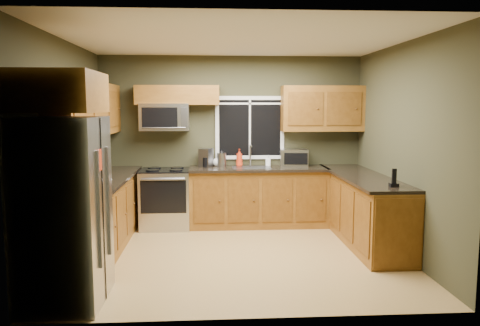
{
  "coord_description": "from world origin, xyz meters",
  "views": [
    {
      "loc": [
        -0.34,
        -5.79,
        1.9
      ],
      "look_at": [
        0.05,
        0.35,
        1.15
      ],
      "focal_mm": 35.0,
      "sensor_mm": 36.0,
      "label": 1
    }
  ],
  "objects": [
    {
      "name": "ceiling",
      "position": [
        0.0,
        0.0,
        2.7
      ],
      "size": [
        4.2,
        4.2,
        0.0
      ],
      "primitive_type": "plane",
      "rotation": [
        3.14,
        0.0,
        0.0
      ],
      "color": "white",
      "rests_on": "back_wall"
    },
    {
      "name": "base_cabinets_left",
      "position": [
        -1.8,
        0.48,
        0.45
      ],
      "size": [
        0.6,
        2.65,
        0.9
      ],
      "primitive_type": "cube",
      "color": "brown",
      "rests_on": "ground"
    },
    {
      "name": "front_wall",
      "position": [
        0.0,
        -1.8,
        1.35
      ],
      "size": [
        4.2,
        0.0,
        4.2
      ],
      "primitive_type": "plane",
      "rotation": [
        -1.57,
        0.0,
        0.0
      ],
      "color": "#363521",
      "rests_on": "ground"
    },
    {
      "name": "upper_cabinets_back_right",
      "position": [
        1.45,
        1.64,
        1.86
      ],
      "size": [
        1.3,
        0.33,
        0.72
      ],
      "primitive_type": "cube",
      "color": "brown",
      "rests_on": "back_wall"
    },
    {
      "name": "coffee_maker",
      "position": [
        -0.41,
        1.64,
        1.07
      ],
      "size": [
        0.24,
        0.28,
        0.29
      ],
      "color": "slate",
      "rests_on": "countertop_back"
    },
    {
      "name": "kettle",
      "position": [
        -0.16,
        1.65,
        1.06
      ],
      "size": [
        0.18,
        0.18,
        0.27
      ],
      "color": "#B7B7BC",
      "rests_on": "countertop_back"
    },
    {
      "name": "range",
      "position": [
        -1.05,
        1.47,
        0.47
      ],
      "size": [
        0.76,
        0.69,
        0.94
      ],
      "color": "#B7B7BC",
      "rests_on": "ground"
    },
    {
      "name": "left_wall",
      "position": [
        -2.1,
        0.0,
        1.35
      ],
      "size": [
        0.0,
        3.6,
        3.6
      ],
      "primitive_type": "plane",
      "rotation": [
        1.57,
        0.0,
        1.57
      ],
      "color": "#363521",
      "rests_on": "ground"
    },
    {
      "name": "paper_towel_roll",
      "position": [
        0.92,
        1.61,
        1.07
      ],
      "size": [
        0.14,
        0.14,
        0.28
      ],
      "color": "white",
      "rests_on": "countertop_back"
    },
    {
      "name": "upper_cabinets_back_left",
      "position": [
        -0.85,
        1.64,
        2.07
      ],
      "size": [
        1.3,
        0.33,
        0.3
      ],
      "primitive_type": "cube",
      "color": "brown",
      "rests_on": "back_wall"
    },
    {
      "name": "refrigerator",
      "position": [
        -1.74,
        -1.3,
        0.9
      ],
      "size": [
        0.74,
        0.9,
        1.8
      ],
      "color": "#B7B7BC",
      "rests_on": "ground"
    },
    {
      "name": "upper_cabinets_left",
      "position": [
        -1.94,
        0.48,
        1.86
      ],
      "size": [
        0.33,
        2.65,
        0.72
      ],
      "primitive_type": "cube",
      "color": "brown",
      "rests_on": "left_wall"
    },
    {
      "name": "right_wall",
      "position": [
        2.1,
        0.0,
        1.35
      ],
      "size": [
        0.0,
        3.6,
        3.6
      ],
      "primitive_type": "plane",
      "rotation": [
        1.57,
        0.0,
        -1.57
      ],
      "color": "#363521",
      "rests_on": "ground"
    },
    {
      "name": "cordless_phone",
      "position": [
        1.85,
        -0.39,
        1.01
      ],
      "size": [
        0.1,
        0.1,
        0.22
      ],
      "color": "black",
      "rests_on": "countertop_peninsula"
    },
    {
      "name": "back_wall",
      "position": [
        0.0,
        1.8,
        1.35
      ],
      "size": [
        4.2,
        0.0,
        4.2
      ],
      "primitive_type": "plane",
      "rotation": [
        1.57,
        0.0,
        0.0
      ],
      "color": "#363521",
      "rests_on": "ground"
    },
    {
      "name": "microwave",
      "position": [
        -1.05,
        1.61,
        1.73
      ],
      "size": [
        0.76,
        0.41,
        0.42
      ],
      "color": "#B7B7BC",
      "rests_on": "back_wall"
    },
    {
      "name": "toaster_oven",
      "position": [
        1.0,
        1.62,
        1.08
      ],
      "size": [
        0.47,
        0.38,
        0.27
      ],
      "color": "#B7B7BC",
      "rests_on": "countertop_back"
    },
    {
      "name": "countertop_left",
      "position": [
        -1.78,
        0.48,
        0.92
      ],
      "size": [
        0.65,
        2.65,
        0.04
      ],
      "primitive_type": "cube",
      "color": "black",
      "rests_on": "base_cabinets_left"
    },
    {
      "name": "base_cabinets_peninsula",
      "position": [
        1.8,
        0.54,
        0.45
      ],
      "size": [
        0.6,
        2.52,
        0.9
      ],
      "color": "brown",
      "rests_on": "ground"
    },
    {
      "name": "upper_cabinet_over_fridge",
      "position": [
        -1.74,
        -1.3,
        2.03
      ],
      "size": [
        0.72,
        0.9,
        0.38
      ],
      "primitive_type": "cube",
      "color": "brown",
      "rests_on": "left_wall"
    },
    {
      "name": "soap_bottle_c",
      "position": [
        -0.23,
        1.7,
        1.03
      ],
      "size": [
        0.17,
        0.17,
        0.18
      ],
      "primitive_type": "imported",
      "rotation": [
        0.0,
        0.0,
        -0.22
      ],
      "color": "white",
      "rests_on": "countertop_back"
    },
    {
      "name": "window",
      "position": [
        0.3,
        1.78,
        1.55
      ],
      "size": [
        1.12,
        0.03,
        1.02
      ],
      "color": "white",
      "rests_on": "back_wall"
    },
    {
      "name": "base_cabinets_back",
      "position": [
        0.42,
        1.5,
        0.45
      ],
      "size": [
        2.17,
        0.6,
        0.9
      ],
      "primitive_type": "cube",
      "color": "brown",
      "rests_on": "ground"
    },
    {
      "name": "countertop_peninsula",
      "position": [
        1.78,
        0.55,
        0.92
      ],
      "size": [
        0.65,
        2.5,
        0.04
      ],
      "primitive_type": "cube",
      "color": "black",
      "rests_on": "base_cabinets_peninsula"
    },
    {
      "name": "sink",
      "position": [
        0.3,
        1.49,
        0.95
      ],
      "size": [
        0.6,
        0.42,
        0.36
      ],
      "color": "slate",
      "rests_on": "countertop_back"
    },
    {
      "name": "soap_bottle_b",
      "position": [
        0.59,
        1.7,
        1.02
      ],
      "size": [
        0.09,
        0.09,
        0.17
      ],
      "primitive_type": "imported",
      "rotation": [
        0.0,
        0.0,
        -0.21
      ],
      "color": "white",
      "rests_on": "countertop_back"
    },
    {
      "name": "soap_bottle_a",
      "position": [
        0.12,
        1.63,
        1.08
      ],
      "size": [
        0.13,
        0.13,
        0.28
      ],
      "primitive_type": "imported",
      "rotation": [
        0.0,
        0.0,
        0.17
      ],
      "color": "red",
      "rests_on": "countertop_back"
    },
    {
      "name": "floor",
      "position": [
        0.0,
        0.0,
        0.0
      ],
      "size": [
        4.2,
        4.2,
        0.0
      ],
      "primitive_type": "plane",
      "color": "#AA844A",
      "rests_on": "ground"
    },
    {
      "name": "countertop_back",
      "position": [
        0.42,
        1.48,
        0.92
      ],
      "size": [
        2.17,
        0.65,
        0.04
      ],
      "primitive_type": "cube",
      "color": "black",
      "rests_on": "base_cabinets_back"
    }
  ]
}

